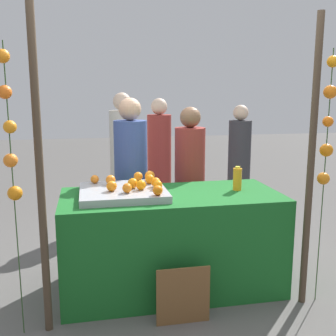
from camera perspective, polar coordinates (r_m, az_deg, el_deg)
ground_plane at (r=3.79m, az=0.46°, el=-16.42°), size 24.00×24.00×0.00m
stall_counter at (r=3.61m, az=0.47°, el=-10.33°), size 1.88×0.85×0.86m
orange_tray at (r=3.44m, az=-6.39°, el=-3.42°), size 0.72×0.67×0.06m
orange_0 at (r=3.38m, az=-1.47°, el=-2.40°), size 0.08×0.08×0.08m
orange_1 at (r=3.19m, az=-1.46°, el=-3.18°), size 0.08×0.08×0.08m
orange_2 at (r=3.59m, az=-2.60°, el=-1.58°), size 0.08×0.08×0.08m
orange_3 at (r=3.29m, az=-5.80°, el=-2.83°), size 0.08×0.08×0.08m
orange_4 at (r=3.37m, az=-3.85°, el=-2.41°), size 0.08×0.08×0.08m
orange_5 at (r=3.35m, az=-7.98°, el=-2.55°), size 0.09×0.09×0.09m
orange_6 at (r=3.44m, az=-5.02°, el=-2.15°), size 0.09×0.09×0.09m
orange_7 at (r=3.47m, az=-1.76°, el=-2.04°), size 0.08×0.08×0.08m
orange_8 at (r=3.71m, az=-2.60°, el=-1.11°), size 0.09×0.09×0.09m
orange_9 at (r=3.71m, az=-4.24°, el=-1.20°), size 0.08×0.08×0.08m
orange_10 at (r=3.59m, az=-8.12°, el=-1.68°), size 0.09×0.09×0.09m
orange_11 at (r=3.66m, az=-10.33°, el=-1.56°), size 0.08×0.08×0.08m
juice_bottle at (r=3.65m, az=9.78°, el=-1.53°), size 0.08×0.08×0.22m
chalkboard_sign at (r=3.18m, az=2.14°, el=-17.66°), size 0.41×0.03×0.46m
vendor_left at (r=4.16m, az=-5.22°, el=-2.53°), size 0.34×0.34×1.67m
vendor_right at (r=4.26m, az=3.07°, el=-2.76°), size 0.32×0.32×1.58m
crowd_person_0 at (r=5.43m, az=-6.36°, el=0.83°), size 0.34×0.34×1.72m
crowd_person_1 at (r=5.59m, az=-1.23°, el=0.82°), size 0.33×0.33×1.64m
crowd_person_2 at (r=5.71m, az=10.01°, el=0.44°), size 0.31×0.31×1.55m
canopy_post_left at (r=2.91m, az=-17.64°, el=-1.13°), size 0.06×0.06×2.32m
canopy_post_right at (r=3.36m, az=19.54°, el=0.31°), size 0.06×0.06×2.32m
garland_strand_left at (r=2.88m, az=-21.53°, el=4.44°), size 0.11×0.11×2.06m
garland_strand_right at (r=3.39m, az=21.67°, el=5.58°), size 0.11×0.11×2.06m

